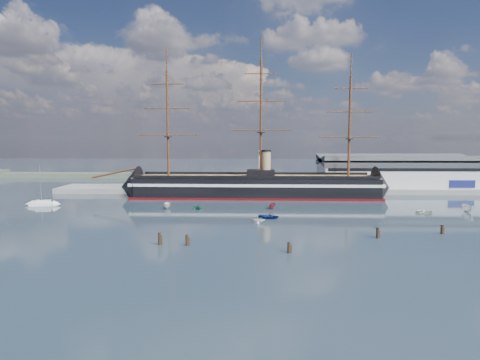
{
  "coord_description": "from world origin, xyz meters",
  "views": [
    {
      "loc": [
        -2.56,
        -86.74,
        21.69
      ],
      "look_at": [
        -5.57,
        35.0,
        9.0
      ],
      "focal_mm": 30.0,
      "sensor_mm": 36.0,
      "label": 1
    }
  ],
  "objects": [
    {
      "name": "piling_far_right",
      "position": [
        41.27,
        3.87,
        0.0
      ],
      "size": [
        0.64,
        0.64,
        2.81
      ],
      "primitive_type": "cylinder",
      "color": "black",
      "rests_on": "ground"
    },
    {
      "name": "ground",
      "position": [
        0.0,
        40.0,
        0.0
      ],
      "size": [
        600.0,
        600.0,
        0.0
      ],
      "primitive_type": "plane",
      "color": "#192B39",
      "rests_on": "ground"
    },
    {
      "name": "piling_extra",
      "position": [
        -15.28,
        -7.58,
        0.0
      ],
      "size": [
        0.64,
        0.64,
        3.03
      ],
      "primitive_type": "cylinder",
      "color": "black",
      "rests_on": "ground"
    },
    {
      "name": "warship",
      "position": [
        -2.31,
        60.0,
        4.04
      ],
      "size": [
        113.0,
        17.62,
        53.94
      ],
      "rotation": [
        0.0,
        0.0,
        -0.02
      ],
      "color": "black",
      "rests_on": "ground"
    },
    {
      "name": "piling_near_left",
      "position": [
        -20.97,
        -7.14,
        0.0
      ],
      "size": [
        0.64,
        0.64,
        3.33
      ],
      "primitive_type": "cylinder",
      "color": "black",
      "rests_on": "ground"
    },
    {
      "name": "motorboat_b",
      "position": [
        2.56,
        20.68,
        0.0
      ],
      "size": [
        2.6,
        3.91,
        1.69
      ],
      "primitive_type": "imported",
      "rotation": [
        0.0,
        0.0,
        1.22
      ],
      "color": "navy",
      "rests_on": "ground"
    },
    {
      "name": "quay_tower",
      "position": [
        3.0,
        73.0,
        9.75
      ],
      "size": [
        5.0,
        5.0,
        15.0
      ],
      "color": "silver",
      "rests_on": "ground"
    },
    {
      "name": "motorboat_e",
      "position": [
        48.49,
        29.87,
        0.0
      ],
      "size": [
        1.54,
        3.12,
        1.4
      ],
      "primitive_type": "imported",
      "rotation": [
        0.0,
        0.0,
        1.45
      ],
      "color": "white",
      "rests_on": "ground"
    },
    {
      "name": "piling_near_right",
      "position": [
        25.29,
        -0.58,
        0.0
      ],
      "size": [
        0.64,
        0.64,
        3.11
      ],
      "primitive_type": "cylinder",
      "color": "black",
      "rests_on": "ground"
    },
    {
      "name": "motorboat_d",
      "position": [
        -18.62,
        34.04,
        0.0
      ],
      "size": [
        5.82,
        6.05,
        2.15
      ],
      "primitive_type": "imported",
      "rotation": [
        0.0,
        0.0,
        0.83
      ],
      "color": "#24654A",
      "rests_on": "ground"
    },
    {
      "name": "piling_near_mid",
      "position": [
        4.9,
        -12.28,
        0.0
      ],
      "size": [
        0.64,
        0.64,
        2.85
      ],
      "primitive_type": "cylinder",
      "color": "black",
      "rests_on": "ground"
    },
    {
      "name": "warehouse",
      "position": [
        58.0,
        80.0,
        7.98
      ],
      "size": [
        63.0,
        21.0,
        11.6
      ],
      "color": "#B7BABC",
      "rests_on": "ground"
    },
    {
      "name": "sailboat",
      "position": [
        -69.26,
        39.32,
        0.84
      ],
      "size": [
        8.53,
        3.54,
        13.24
      ],
      "rotation": [
        0.0,
        0.0,
        0.14
      ],
      "color": "white",
      "rests_on": "ground"
    },
    {
      "name": "motorboat_g",
      "position": [
        -0.35,
        14.68,
        0.0
      ],
      "size": [
        3.58,
        6.11,
        2.1
      ],
      "primitive_type": "imported",
      "rotation": [
        0.0,
        0.0,
        1.37
      ],
      "color": "white",
      "rests_on": "ground"
    },
    {
      "name": "shoreline",
      "position": [
        -139.23,
        135.0,
        1.45
      ],
      "size": [
        120.0,
        10.0,
        4.0
      ],
      "color": "#3F4C38",
      "rests_on": "ground"
    },
    {
      "name": "quay",
      "position": [
        10.0,
        76.0,
        0.0
      ],
      "size": [
        180.0,
        18.0,
        2.0
      ],
      "primitive_type": "cube",
      "color": "slate",
      "rests_on": "ground"
    },
    {
      "name": "motorboat_f",
      "position": [
        62.2,
        32.16,
        0.0
      ],
      "size": [
        6.83,
        3.15,
        2.64
      ],
      "primitive_type": "imported",
      "rotation": [
        0.0,
        0.0,
        -0.11
      ],
      "color": "silver",
      "rests_on": "ground"
    },
    {
      "name": "motorboat_a",
      "position": [
        -28.06,
        35.08,
        0.0
      ],
      "size": [
        5.99,
        2.59,
        2.34
      ],
      "primitive_type": "imported",
      "rotation": [
        0.0,
        0.0,
        0.08
      ],
      "color": "white",
      "rests_on": "ground"
    },
    {
      "name": "motorboat_c",
      "position": [
        4.37,
        35.76,
        0.0
      ],
      "size": [
        5.32,
        3.04,
        2.01
      ],
      "primitive_type": "imported",
      "rotation": [
        0.0,
        0.0,
        -0.25
      ],
      "color": "maroon",
      "rests_on": "ground"
    }
  ]
}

